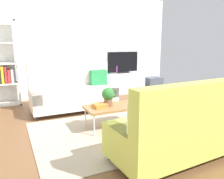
{
  "coord_description": "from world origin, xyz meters",
  "views": [
    {
      "loc": [
        -1.64,
        -3.68,
        1.56
      ],
      "look_at": [
        0.2,
        0.27,
        0.65
      ],
      "focal_mm": 36.28,
      "sensor_mm": 36.0,
      "label": 1
    }
  ],
  "objects_px": {
    "couch_green": "(181,128)",
    "storage_trunk": "(153,84)",
    "bottle_0": "(117,70)",
    "tv_console": "(122,83)",
    "tv": "(123,63)",
    "potted_plant": "(108,96)",
    "coffee_table": "(115,107)",
    "vase_0": "(104,71)",
    "table_book_0": "(100,106)",
    "vase_1": "(110,71)",
    "couch_beige": "(74,92)"
  },
  "relations": [
    {
      "from": "couch_green",
      "to": "storage_trunk",
      "type": "bearing_deg",
      "value": 56.1
    },
    {
      "from": "potted_plant",
      "to": "bottle_0",
      "type": "relative_size",
      "value": 1.48
    },
    {
      "from": "storage_trunk",
      "to": "bottle_0",
      "type": "height_order",
      "value": "bottle_0"
    },
    {
      "from": "potted_plant",
      "to": "vase_0",
      "type": "bearing_deg",
      "value": 68.33
    },
    {
      "from": "couch_green",
      "to": "coffee_table",
      "type": "relative_size",
      "value": 1.77
    },
    {
      "from": "potted_plant",
      "to": "table_book_0",
      "type": "height_order",
      "value": "potted_plant"
    },
    {
      "from": "vase_0",
      "to": "vase_1",
      "type": "distance_m",
      "value": 0.19
    },
    {
      "from": "storage_trunk",
      "to": "table_book_0",
      "type": "relative_size",
      "value": 2.17
    },
    {
      "from": "vase_1",
      "to": "couch_beige",
      "type": "bearing_deg",
      "value": -141.44
    },
    {
      "from": "tv_console",
      "to": "coffee_table",
      "type": "bearing_deg",
      "value": -120.09
    },
    {
      "from": "tv_console",
      "to": "table_book_0",
      "type": "xyz_separation_m",
      "value": [
        -1.76,
        -2.53,
        0.12
      ]
    },
    {
      "from": "potted_plant",
      "to": "vase_0",
      "type": "xyz_separation_m",
      "value": [
        1.02,
        2.56,
        0.1
      ]
    },
    {
      "from": "couch_green",
      "to": "coffee_table",
      "type": "xyz_separation_m",
      "value": [
        -0.29,
        1.42,
        -0.05
      ]
    },
    {
      "from": "couch_green",
      "to": "storage_trunk",
      "type": "xyz_separation_m",
      "value": [
        2.29,
        3.86,
        -0.23
      ]
    },
    {
      "from": "tv",
      "to": "table_book_0",
      "type": "xyz_separation_m",
      "value": [
        -1.76,
        -2.51,
        -0.51
      ]
    },
    {
      "from": "tv_console",
      "to": "tv",
      "type": "xyz_separation_m",
      "value": [
        -0.0,
        -0.02,
        0.63
      ]
    },
    {
      "from": "tv",
      "to": "vase_0",
      "type": "relative_size",
      "value": 6.7
    },
    {
      "from": "couch_green",
      "to": "storage_trunk",
      "type": "relative_size",
      "value": 3.74
    },
    {
      "from": "coffee_table",
      "to": "storage_trunk",
      "type": "xyz_separation_m",
      "value": [
        2.57,
        2.44,
        -0.17
      ]
    },
    {
      "from": "bottle_0",
      "to": "tv_console",
      "type": "bearing_deg",
      "value": 10.68
    },
    {
      "from": "tv_console",
      "to": "potted_plant",
      "type": "xyz_separation_m",
      "value": [
        -1.6,
        -2.51,
        0.3
      ]
    },
    {
      "from": "bottle_0",
      "to": "couch_green",
      "type": "bearing_deg",
      "value": -103.94
    },
    {
      "from": "bottle_0",
      "to": "coffee_table",
      "type": "bearing_deg",
      "value": -116.74
    },
    {
      "from": "tv",
      "to": "bottle_0",
      "type": "relative_size",
      "value": 4.3
    },
    {
      "from": "tv_console",
      "to": "bottle_0",
      "type": "distance_m",
      "value": 0.49
    },
    {
      "from": "bottle_0",
      "to": "potted_plant",
      "type": "bearing_deg",
      "value": -119.27
    },
    {
      "from": "vase_0",
      "to": "bottle_0",
      "type": "bearing_deg",
      "value": -13.75
    },
    {
      "from": "tv",
      "to": "couch_beige",
      "type": "bearing_deg",
      "value": -149.36
    },
    {
      "from": "vase_1",
      "to": "bottle_0",
      "type": "height_order",
      "value": "bottle_0"
    },
    {
      "from": "tv_console",
      "to": "couch_green",
      "type": "bearing_deg",
      "value": -106.66
    },
    {
      "from": "coffee_table",
      "to": "storage_trunk",
      "type": "bearing_deg",
      "value": 43.51
    },
    {
      "from": "couch_green",
      "to": "bottle_0",
      "type": "bearing_deg",
      "value": 72.77
    },
    {
      "from": "tv",
      "to": "potted_plant",
      "type": "bearing_deg",
      "value": -122.66
    },
    {
      "from": "table_book_0",
      "to": "vase_1",
      "type": "height_order",
      "value": "vase_1"
    },
    {
      "from": "tv_console",
      "to": "potted_plant",
      "type": "relative_size",
      "value": 4.08
    },
    {
      "from": "coffee_table",
      "to": "tv_console",
      "type": "height_order",
      "value": "tv_console"
    },
    {
      "from": "couch_beige",
      "to": "potted_plant",
      "type": "relative_size",
      "value": 5.55
    },
    {
      "from": "potted_plant",
      "to": "vase_0",
      "type": "distance_m",
      "value": 2.76
    },
    {
      "from": "couch_green",
      "to": "potted_plant",
      "type": "relative_size",
      "value": 5.67
    },
    {
      "from": "potted_plant",
      "to": "table_book_0",
      "type": "xyz_separation_m",
      "value": [
        -0.16,
        -0.01,
        -0.18
      ]
    },
    {
      "from": "potted_plant",
      "to": "vase_1",
      "type": "distance_m",
      "value": 2.84
    },
    {
      "from": "tv",
      "to": "potted_plant",
      "type": "height_order",
      "value": "tv"
    },
    {
      "from": "potted_plant",
      "to": "vase_1",
      "type": "height_order",
      "value": "vase_1"
    },
    {
      "from": "couch_green",
      "to": "table_book_0",
      "type": "bearing_deg",
      "value": 108.52
    },
    {
      "from": "tv_console",
      "to": "tv",
      "type": "distance_m",
      "value": 0.63
    },
    {
      "from": "couch_green",
      "to": "tv_console",
      "type": "xyz_separation_m",
      "value": [
        1.19,
        3.96,
        -0.13
      ]
    },
    {
      "from": "tv_console",
      "to": "bottle_0",
      "type": "relative_size",
      "value": 6.03
    },
    {
      "from": "tv_console",
      "to": "storage_trunk",
      "type": "xyz_separation_m",
      "value": [
        1.1,
        -0.1,
        -0.1
      ]
    },
    {
      "from": "couch_green",
      "to": "vase_0",
      "type": "relative_size",
      "value": 13.04
    },
    {
      "from": "coffee_table",
      "to": "tv",
      "type": "bearing_deg",
      "value": 59.72
    }
  ]
}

